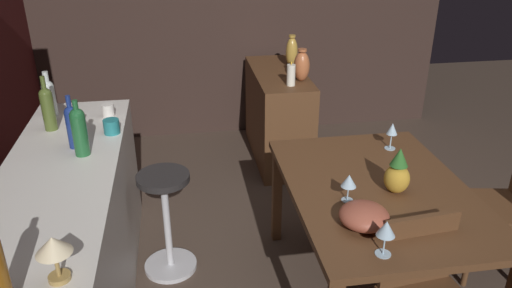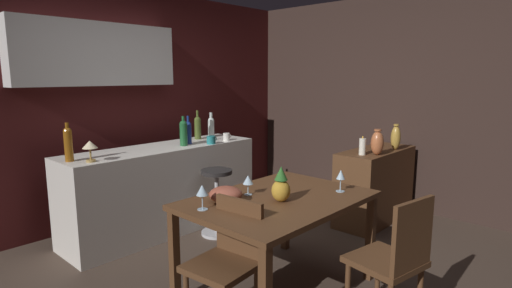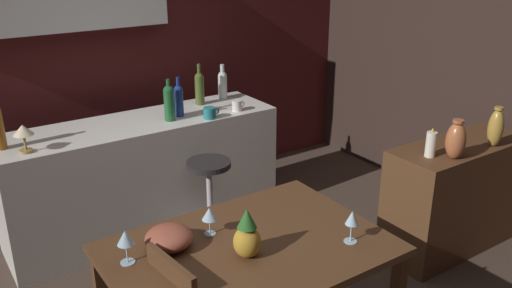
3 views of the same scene
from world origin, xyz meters
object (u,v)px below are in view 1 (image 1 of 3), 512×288
pineapple_centerpiece (397,174)px  chair_by_doorway (506,202)px  wine_bottle_green (79,130)px  cup_white (108,110)px  dining_table (378,200)px  pillar_candle_tall (291,75)px  counter_lamp (54,249)px  fruit_bowl (364,216)px  wine_glass_center (392,130)px  wine_bottle_olive (48,107)px  vase_copper (302,66)px  wine_glass_right (349,181)px  wine_bottle_cobalt (72,125)px  vase_brass (292,52)px  sideboard_cabinet (278,115)px  wine_bottle_clear (49,96)px  cup_teal (112,126)px  wine_glass_left (386,230)px  bar_stool (167,220)px

pineapple_centerpiece → chair_by_doorway: bearing=-79.9°
chair_by_doorway → wine_bottle_green: (0.25, 2.46, 0.54)m
pineapple_centerpiece → cup_white: bearing=59.2°
cup_white → dining_table: bearing=-120.4°
cup_white → pillar_candle_tall: 1.51m
counter_lamp → dining_table: bearing=-65.2°
chair_by_doorway → fruit_bowl: chair_by_doorway is taller
wine_glass_center → wine_bottle_olive: size_ratio=0.52×
pineapple_centerpiece → pillar_candle_tall: size_ratio=1.31×
pillar_candle_tall → vase_copper: 0.16m
dining_table → cup_white: cup_white is taller
wine_glass_right → wine_bottle_cobalt: 1.54m
dining_table → cup_white: (0.88, 1.50, 0.28)m
fruit_bowl → pillar_candle_tall: 1.88m
vase_brass → counter_lamp: bearing=151.6°
wine_bottle_cobalt → counter_lamp: bearing=-173.9°
sideboard_cabinet → wine_bottle_green: size_ratio=3.48×
sideboard_cabinet → wine_bottle_olive: bearing=125.6°
pillar_candle_tall → counter_lamp: bearing=148.6°
vase_copper → fruit_bowl: bearing=174.9°
wine_bottle_clear → vase_copper: bearing=-69.8°
sideboard_cabinet → wine_bottle_cobalt: 2.17m
wine_glass_right → vase_copper: vase_copper is taller
wine_glass_center → wine_bottle_green: 1.85m
cup_teal → vase_brass: vase_brass is taller
wine_glass_left → pineapple_centerpiece: bearing=-28.5°
sideboard_cabinet → pineapple_centerpiece: bearing=-173.1°
cup_teal → vase_copper: vase_copper is taller
dining_table → wine_bottle_olive: (0.73, 1.83, 0.39)m
wine_glass_left → wine_bottle_clear: 2.27m
wine_glass_center → wine_bottle_olive: 2.11m
wine_glass_left → vase_copper: 2.21m
vase_brass → wine_glass_left: bearing=176.1°
fruit_bowl → wine_bottle_cobalt: bearing=61.3°
counter_lamp → bar_stool: bearing=-16.9°
wine_glass_center → vase_brass: vase_brass is taller
wine_bottle_olive → wine_glass_center: bearing=-97.5°
pineapple_centerpiece → vase_brass: vase_brass is taller
dining_table → pineapple_centerpiece: (-0.05, -0.07, 0.19)m
bar_stool → wine_bottle_clear: bearing=52.1°
chair_by_doorway → sideboard_cabinet: bearing=29.7°
wine_glass_right → vase_brass: (2.16, -0.19, 0.10)m
wine_bottle_olive → vase_brass: bearing=-53.5°
fruit_bowl → wine_glass_center: bearing=-30.7°
dining_table → cup_teal: (0.61, 1.46, 0.28)m
wine_bottle_clear → wine_bottle_olive: wine_bottle_olive is taller
bar_stool → wine_bottle_clear: wine_bottle_clear is taller
bar_stool → chair_by_doorway: bearing=-99.5°
dining_table → wine_bottle_cobalt: (0.45, 1.64, 0.37)m
wine_glass_center → wine_bottle_cobalt: bearing=90.2°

